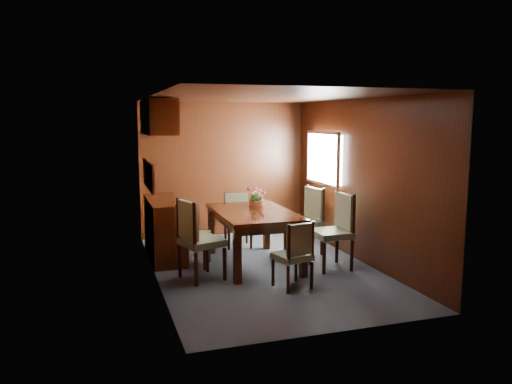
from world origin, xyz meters
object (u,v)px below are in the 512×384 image
object	(u,v)px
flower_centerpiece	(257,197)
dining_table	(254,219)
sideboard	(165,229)
chair_right_near	(337,226)
chair_left_near	(196,235)
chair_head	(296,251)

from	to	relation	value
flower_centerpiece	dining_table	bearing A→B (deg)	-112.99
sideboard	chair_right_near	xyz separation A→B (m)	(2.25, -1.27, 0.15)
sideboard	chair_right_near	bearing A→B (deg)	-29.45
dining_table	chair_right_near	xyz separation A→B (m)	(1.07, -0.52, -0.08)
dining_table	flower_centerpiece	bearing A→B (deg)	67.44
chair_left_near	chair_right_near	world-z (taller)	same
chair_right_near	chair_left_near	bearing A→B (deg)	87.70
sideboard	chair_right_near	distance (m)	2.59
dining_table	flower_centerpiece	distance (m)	0.56
chair_left_near	chair_head	xyz separation A→B (m)	(1.10, -0.72, -0.12)
dining_table	chair_left_near	size ratio (longest dim) A/B	1.56
chair_left_near	chair_right_near	xyz separation A→B (m)	(2.00, -0.06, -0.00)
chair_left_near	chair_right_near	size ratio (longest dim) A/B	1.00
chair_left_near	flower_centerpiece	distance (m)	1.49
chair_head	flower_centerpiece	distance (m)	1.70
chair_right_near	flower_centerpiece	world-z (taller)	chair_right_near
sideboard	chair_head	size ratio (longest dim) A/B	1.62
sideboard	flower_centerpiece	size ratio (longest dim) A/B	5.28
chair_right_near	flower_centerpiece	distance (m)	1.35
chair_head	flower_centerpiece	xyz separation A→B (m)	(0.03, 1.65, 0.44)
dining_table	flower_centerpiece	world-z (taller)	flower_centerpiece
chair_head	flower_centerpiece	bearing A→B (deg)	76.17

